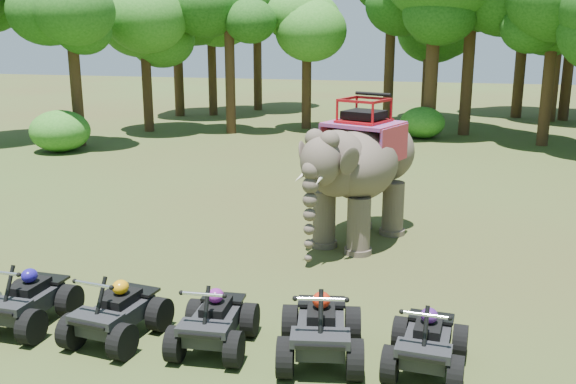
# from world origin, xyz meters

# --- Properties ---
(ground) EXTENTS (110.00, 110.00, 0.00)m
(ground) POSITION_xyz_m (0.00, 0.00, 0.00)
(ground) COLOR #47381E
(ground) RESTS_ON ground
(elephant) EXTENTS (3.40, 4.82, 3.71)m
(elephant) POSITION_xyz_m (1.19, 4.01, 1.86)
(elephant) COLOR #4D4238
(elephant) RESTS_ON ground
(atv_0) EXTENTS (1.32, 1.78, 1.29)m
(atv_0) POSITION_xyz_m (-4.04, -2.32, 0.64)
(atv_0) COLOR black
(atv_0) RESTS_ON ground
(atv_1) EXTENTS (1.48, 1.88, 1.28)m
(atv_1) POSITION_xyz_m (-2.19, -2.40, 0.64)
(atv_1) COLOR black
(atv_1) RESTS_ON ground
(atv_2) EXTENTS (1.33, 1.76, 1.25)m
(atv_2) POSITION_xyz_m (-0.43, -2.29, 0.62)
(atv_2) COLOR black
(atv_2) RESTS_ON ground
(atv_3) EXTENTS (1.64, 2.04, 1.36)m
(atv_3) POSITION_xyz_m (1.40, -2.23, 0.68)
(atv_3) COLOR black
(atv_3) RESTS_ON ground
(atv_4) EXTENTS (1.33, 1.74, 1.23)m
(atv_4) POSITION_xyz_m (3.10, -2.18, 0.61)
(atv_4) COLOR black
(atv_4) RESTS_ON ground
(tree_0) EXTENTS (5.78, 5.78, 8.25)m
(tree_0) POSITION_xyz_m (0.00, 24.54, 4.13)
(tree_0) COLOR #195114
(tree_0) RESTS_ON ground
(tree_1) EXTENTS (6.31, 6.31, 9.01)m
(tree_1) POSITION_xyz_m (4.12, 22.04, 4.50)
(tree_1) COLOR #195114
(tree_1) RESTS_ON ground
(tree_2) EXTENTS (5.17, 5.17, 7.39)m
(tree_2) POSITION_xyz_m (7.60, 19.70, 3.69)
(tree_2) COLOR #195114
(tree_2) RESTS_ON ground
(tree_27) EXTENTS (4.75, 4.75, 6.79)m
(tree_27) POSITION_xyz_m (-13.21, 14.56, 3.39)
(tree_27) COLOR #195114
(tree_27) RESTS_ON ground
(tree_28) EXTENTS (4.77, 4.77, 6.81)m
(tree_28) POSITION_xyz_m (-11.99, 19.23, 3.40)
(tree_28) COLOR #195114
(tree_28) RESTS_ON ground
(tree_29) EXTENTS (4.75, 4.75, 6.79)m
(tree_29) POSITION_xyz_m (-7.58, 19.66, 3.39)
(tree_29) COLOR #195114
(tree_29) RESTS_ON ground
(tree_30) EXTENTS (4.91, 4.91, 7.01)m
(tree_30) POSITION_xyz_m (-4.15, 22.19, 3.50)
(tree_30) COLOR #195114
(tree_30) RESTS_ON ground
(tree_32) EXTENTS (6.59, 6.59, 9.42)m
(tree_32) POSITION_xyz_m (-12.85, 25.33, 4.71)
(tree_32) COLOR #195114
(tree_32) RESTS_ON ground
(tree_35) EXTENTS (7.47, 7.47, 10.67)m
(tree_35) POSITION_xyz_m (9.10, 28.31, 5.34)
(tree_35) COLOR #195114
(tree_35) RESTS_ON ground
(tree_36) EXTENTS (7.69, 7.69, 10.98)m
(tree_36) POSITION_xyz_m (2.38, 21.00, 5.49)
(tree_36) COLOR #195114
(tree_36) RESTS_ON ground
(tree_37) EXTENTS (5.17, 5.17, 7.39)m
(tree_37) POSITION_xyz_m (-10.95, 26.14, 3.70)
(tree_37) COLOR #195114
(tree_37) RESTS_ON ground
(tree_38) EXTENTS (5.75, 5.75, 8.21)m
(tree_38) POSITION_xyz_m (-8.99, 29.34, 4.10)
(tree_38) COLOR #195114
(tree_38) RESTS_ON ground
(tree_40) EXTENTS (7.09, 7.09, 10.13)m
(tree_40) POSITION_xyz_m (9.93, 28.94, 5.07)
(tree_40) COLOR #195114
(tree_40) RESTS_ON ground
(tree_41) EXTENTS (4.98, 4.98, 7.11)m
(tree_41) POSITION_xyz_m (1.98, 27.00, 3.56)
(tree_41) COLOR #195114
(tree_41) RESTS_ON ground
(tree_42) EXTENTS (7.69, 7.69, 10.98)m
(tree_42) POSITION_xyz_m (7.34, 29.55, 5.49)
(tree_42) COLOR #195114
(tree_42) RESTS_ON ground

